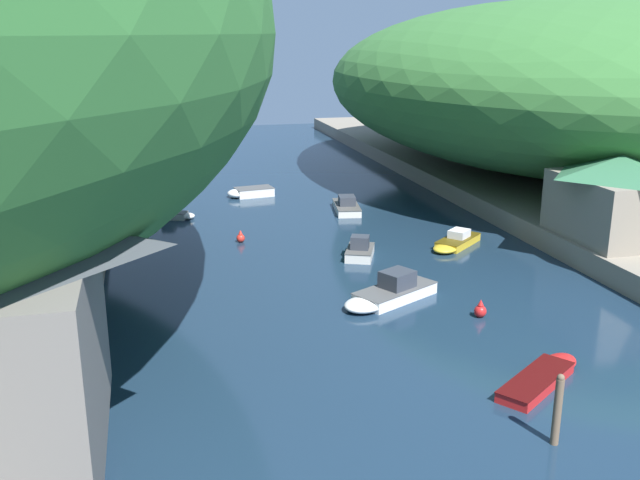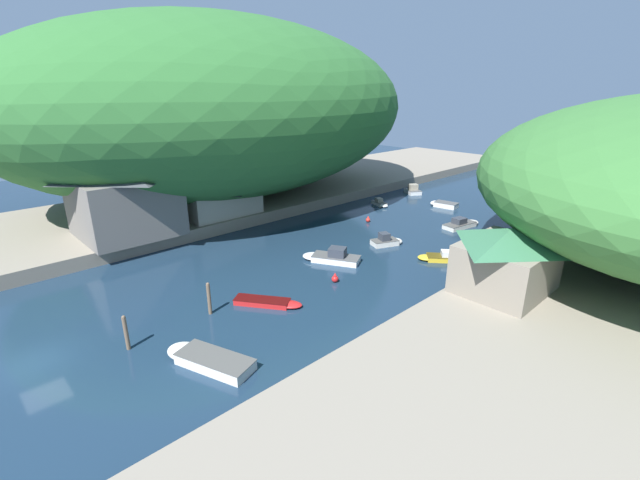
# 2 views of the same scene
# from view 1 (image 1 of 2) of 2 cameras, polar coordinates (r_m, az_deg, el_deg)

# --- Properties ---
(water_surface) EXTENTS (130.00, 130.00, 0.00)m
(water_surface) POSITION_cam_1_polar(r_m,az_deg,el_deg) (40.99, 1.49, -2.15)
(water_surface) COLOR #192D42
(water_surface) RESTS_ON ground
(hillside_right) EXTENTS (38.07, 53.29, 14.40)m
(hillside_right) POSITION_cam_1_polar(r_m,az_deg,el_deg) (67.21, 18.35, 11.75)
(hillside_right) COLOR #387033
(hillside_right) RESTS_ON right_bank
(right_bank_cottage) EXTENTS (6.13, 7.39, 4.87)m
(right_bank_cottage) POSITION_cam_1_polar(r_m,az_deg,el_deg) (44.75, 22.76, 3.27)
(right_bank_cottage) COLOR gray
(right_bank_cottage) RESTS_ON right_bank
(boat_red_skiff) EXTENTS (2.69, 3.70, 1.35)m
(boat_red_skiff) POSITION_cam_1_polar(r_m,az_deg,el_deg) (42.91, 3.26, -0.74)
(boat_red_skiff) COLOR silver
(boat_red_skiff) RESTS_ON water_surface
(boat_open_rowboat) EXTENTS (3.96, 2.26, 0.70)m
(boat_open_rowboat) POSITION_cam_1_polar(r_m,az_deg,el_deg) (58.72, -5.73, 3.82)
(boat_open_rowboat) COLOR white
(boat_open_rowboat) RESTS_ON water_surface
(boat_cabin_cruiser) EXTENTS (3.33, 2.12, 0.99)m
(boat_cabin_cruiser) POSITION_cam_1_polar(r_m,az_deg,el_deg) (52.48, -11.64, 2.02)
(boat_cabin_cruiser) COLOR silver
(boat_cabin_cruiser) RESTS_ON water_surface
(boat_small_dinghy) EXTENTS (4.44, 4.13, 0.98)m
(boat_small_dinghy) POSITION_cam_1_polar(r_m,az_deg,el_deg) (45.46, 10.74, -0.15)
(boat_small_dinghy) COLOR gold
(boat_small_dinghy) RESTS_ON water_surface
(boat_navy_launch) EXTENTS (2.47, 5.46, 1.21)m
(boat_navy_launch) POSITION_cam_1_polar(r_m,az_deg,el_deg) (54.04, 2.07, 2.83)
(boat_navy_launch) COLOR silver
(boat_navy_launch) RESTS_ON water_surface
(boat_white_cruiser) EXTENTS (3.90, 3.32, 1.52)m
(boat_white_cruiser) POSITION_cam_1_polar(r_m,az_deg,el_deg) (61.62, -13.33, 4.16)
(boat_white_cruiser) COLOR white
(boat_white_cruiser) RESTS_ON water_surface
(boat_near_quay) EXTENTS (5.77, 4.29, 1.44)m
(boat_near_quay) POSITION_cam_1_polar(r_m,az_deg,el_deg) (35.84, 5.47, -4.25)
(boat_near_quay) COLOR white
(boat_near_quay) RESTS_ON water_surface
(boat_far_upstream) EXTENTS (5.04, 4.09, 0.44)m
(boat_far_upstream) POSITION_cam_1_polar(r_m,az_deg,el_deg) (29.30, 17.42, -10.34)
(boat_far_upstream) COLOR red
(boat_far_upstream) RESTS_ON water_surface
(mooring_post_second) EXTENTS (0.27, 0.27, 2.52)m
(mooring_post_second) POSITION_cam_1_polar(r_m,az_deg,el_deg) (24.88, 18.47, -12.72)
(mooring_post_second) COLOR brown
(mooring_post_second) RESTS_ON water_surface
(channel_buoy_near) EXTENTS (0.59, 0.59, 0.89)m
(channel_buoy_near) POSITION_cam_1_polar(r_m,az_deg,el_deg) (34.65, 12.70, -5.50)
(channel_buoy_near) COLOR red
(channel_buoy_near) RESTS_ON water_surface
(channel_buoy_far) EXTENTS (0.54, 0.54, 0.81)m
(channel_buoy_far) POSITION_cam_1_polar(r_m,az_deg,el_deg) (45.90, -6.37, 0.20)
(channel_buoy_far) COLOR red
(channel_buoy_far) RESTS_ON water_surface
(person_on_quay) EXTENTS (0.33, 0.43, 1.69)m
(person_on_quay) POSITION_cam_1_polar(r_m,az_deg,el_deg) (26.12, -23.97, -9.30)
(person_on_quay) COLOR #282D3D
(person_on_quay) RESTS_ON left_bank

